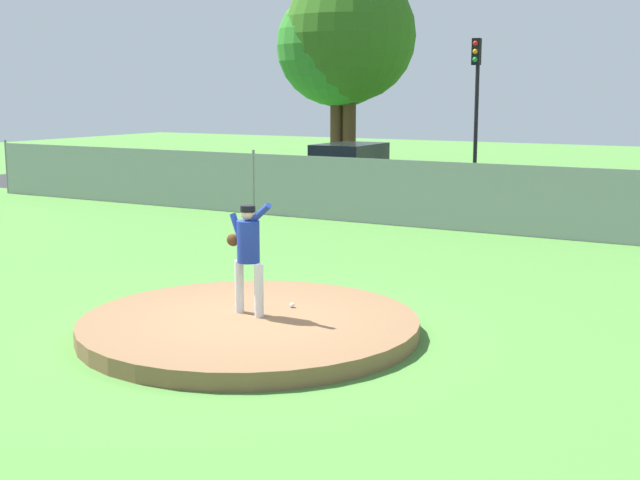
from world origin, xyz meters
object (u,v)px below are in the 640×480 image
Objects in this scene: baseball at (292,305)px; traffic_light_near at (476,87)px; parked_car_teal at (349,172)px; traffic_cone_orange at (561,201)px; pitcher_youth at (248,248)px.

baseball is 0.01× the size of traffic_light_near.
traffic_light_near reaches higher than parked_car_teal.
traffic_cone_orange is (6.65, 0.38, -0.56)m from parked_car_teal.
parked_car_teal is (-5.84, 14.37, -0.38)m from pitcher_youth.
pitcher_youth is 1.18m from baseball.
traffic_cone_orange is at bearing -45.35° from traffic_light_near.
baseball is 0.02× the size of parked_car_teal.
traffic_light_near reaches higher than baseball.
parked_car_teal reaches higher than baseball.
pitcher_youth is 22.18× the size of baseball.
pitcher_youth is 15.52m from parked_car_teal.
traffic_light_near is (-3.26, 18.87, 2.30)m from pitcher_youth.
pitcher_youth is at bearing -93.15° from traffic_cone_orange.
traffic_cone_orange is at bearing 3.24° from parked_car_teal.
baseball is at bearing -91.92° from traffic_cone_orange.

